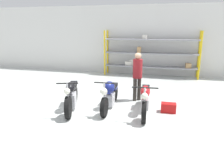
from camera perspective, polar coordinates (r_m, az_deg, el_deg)
The scene contains 8 objects.
ground_plane at distance 6.89m, azimuth -0.83°, elevation -6.46°, with size 30.00×30.00×0.00m, color silver.
back_wall at distance 11.81m, azimuth 6.24°, elevation 11.28°, with size 30.00×0.08×3.60m.
shelving_rack at distance 11.41m, azimuth 9.86°, elevation 7.78°, with size 4.79×0.63×2.32m.
motorcycle_black at distance 6.82m, azimuth -10.53°, elevation -2.97°, with size 0.83×1.98×1.02m.
motorcycle_blue at distance 6.82m, azimuth -0.56°, elevation -2.65°, with size 0.59×2.07×1.00m.
motorcycle_red at distance 6.50m, azimuth 8.64°, elevation -3.72°, with size 0.69×2.05×0.98m.
person_browsing at distance 7.45m, azimuth 6.68°, elevation 2.89°, with size 0.45×0.45×1.66m.
toolbox at distance 6.79m, azimuth 14.53°, elevation -6.01°, with size 0.44×0.26×0.28m.
Camera 1 is at (1.69, -6.20, 2.49)m, focal length 35.00 mm.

